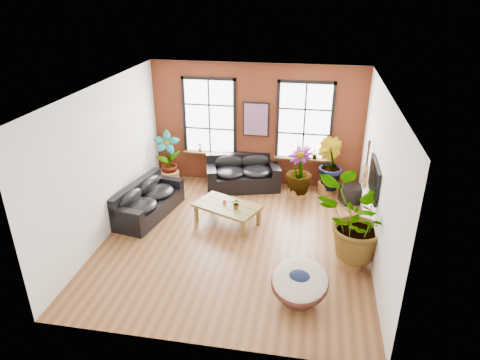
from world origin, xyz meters
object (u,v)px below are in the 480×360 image
(sofa_back, at_px, (243,173))
(coffee_table, at_px, (227,207))
(papasan_chair, at_px, (300,283))
(sofa_left, at_px, (147,201))

(sofa_back, distance_m, coffee_table, 2.11)
(sofa_back, xyz_separation_m, papasan_chair, (1.87, -4.68, -0.02))
(sofa_back, xyz_separation_m, sofa_left, (-2.13, -2.05, -0.04))
(sofa_back, relative_size, papasan_chair, 1.80)
(sofa_left, height_order, papasan_chair, sofa_left)
(sofa_back, height_order, papasan_chair, sofa_back)
(sofa_back, height_order, sofa_left, sofa_back)
(coffee_table, distance_m, papasan_chair, 3.20)
(sofa_left, distance_m, coffee_table, 2.11)
(papasan_chair, bearing_deg, coffee_table, 136.62)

